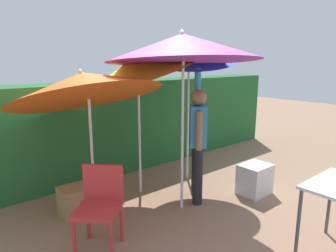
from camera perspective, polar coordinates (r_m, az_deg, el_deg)
name	(u,v)px	position (r m, az deg, el deg)	size (l,w,h in m)	color
ground_plane	(182,208)	(4.29, 2.66, -15.17)	(24.00, 24.00, 0.00)	#937056
hedge_row	(110,127)	(5.50, -10.84, -0.19)	(8.00, 0.70, 1.62)	#23602D
umbrella_rainbow	(139,66)	(4.30, -5.59, 11.25)	(1.70, 1.65, 2.36)	silver
umbrella_orange	(85,86)	(3.88, -15.53, 7.37)	(1.90, 1.91, 2.12)	silver
umbrella_yellow	(183,48)	(3.81, 2.80, 14.59)	(1.93, 1.94, 2.39)	silver
umbrella_navy	(191,53)	(4.88, 4.31, 13.68)	(1.49, 1.46, 2.45)	silver
person_vendor	(198,137)	(4.22, 5.65, -2.09)	(0.43, 0.47, 1.88)	black
chair_plastic	(100,203)	(3.36, -12.76, -13.99)	(0.62, 0.62, 0.89)	#B72D2D
cooler_box	(255,179)	(4.78, 16.09, -9.67)	(0.46, 0.37, 0.46)	silver
crate_cardboard	(76,201)	(4.23, -17.00, -13.37)	(0.40, 0.34, 0.38)	#9E7A4C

